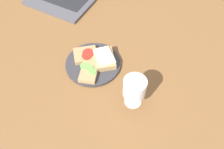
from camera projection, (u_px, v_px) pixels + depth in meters
The scene contains 6 objects.
wooden_table at pixel (95, 70), 102.86cm from camera, with size 140.00×140.00×3.00cm, color brown.
plate at pixel (93, 64), 101.86cm from camera, with size 22.44×22.44×1.37cm, color #333338.
sandwich_with_tomato at pixel (86, 55), 102.45cm from camera, with size 12.37×12.17×2.50cm.
sandwich_with_cucumber at pixel (89, 70), 97.83cm from camera, with size 9.80×12.94×2.25cm.
sandwich_with_cheese at pixel (104, 58), 100.72cm from camera, with size 12.97×13.42×3.28cm.
wine_glass at pixel (135, 89), 85.20cm from camera, with size 8.08×8.08×12.67cm.
Camera 1 is at (35.92, -52.62, 82.59)cm, focal length 40.00 mm.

